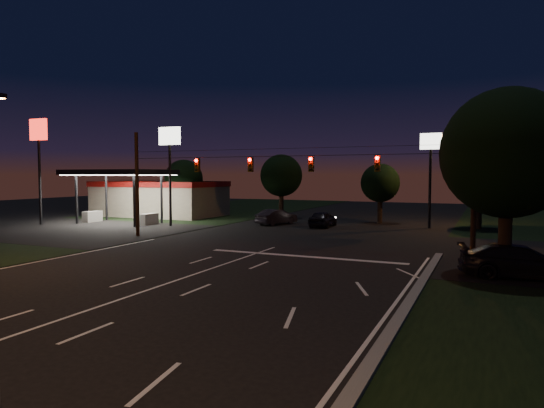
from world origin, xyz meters
The scene contains 19 objects.
ground centered at (0.00, 0.00, 0.00)m, with size 140.00×140.00×0.00m, color black.
cross_street_left centered at (-20.00, 16.00, 0.00)m, with size 20.00×16.00×0.02m, color black.
stop_bar centered at (3.00, 11.50, 0.01)m, with size 12.00×0.50×0.01m, color silver.
utility_pole_right centered at (12.00, 15.00, 0.00)m, with size 0.30×0.30×9.00m, color black.
utility_pole_left centered at (-12.00, 15.00, 0.00)m, with size 0.28×0.28×8.00m, color black.
signal_span centered at (0.00, 14.96, 5.50)m, with size 24.00×0.40×1.56m.
gas_station centered at (-21.86, 30.39, 2.38)m, with size 14.20×16.10×5.25m.
pole_sign_left_near centered at (-14.00, 22.00, 6.98)m, with size 2.20×0.30×9.10m.
pole_sign_left_far centered at (-26.00, 18.00, 7.61)m, with size 2.00×0.30×10.00m.
pole_sign_right centered at (8.00, 30.00, 6.24)m, with size 1.80×0.30×8.40m.
street_light_right_far centered at (11.24, 32.00, 5.24)m, with size 2.20×0.35×9.00m.
tree_right_near centered at (13.53, 10.17, 5.68)m, with size 6.00×6.00×8.76m.
tree_far_a centered at (-17.98, 30.12, 4.26)m, with size 4.20×4.20×6.42m.
tree_far_b centered at (-7.98, 34.13, 4.61)m, with size 4.60×4.60×6.98m.
tree_far_c centered at (3.02, 33.10, 3.90)m, with size 3.80×3.80×5.86m.
tree_far_d centered at (12.02, 31.13, 4.83)m, with size 4.80×4.80×7.30m.
car_oncoming_a centered at (-1.00, 27.26, 0.73)m, with size 1.73×4.29×1.46m, color black.
car_oncoming_b centered at (-5.69, 27.41, 0.73)m, with size 1.54×4.42×1.46m, color black.
car_cross centered at (14.16, 10.00, 0.78)m, with size 2.17×5.35×1.55m, color black.
Camera 1 is at (12.76, -14.79, 4.77)m, focal length 32.00 mm.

